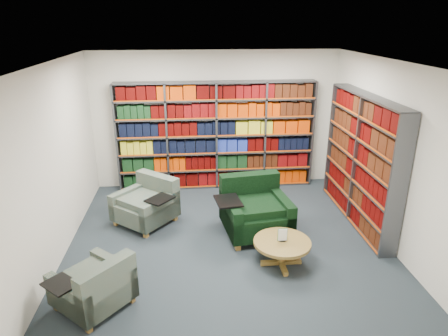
{
  "coord_description": "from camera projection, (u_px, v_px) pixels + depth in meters",
  "views": [
    {
      "loc": [
        -0.57,
        -5.54,
        3.36
      ],
      "look_at": [
        0.0,
        0.6,
        1.05
      ],
      "focal_mm": 32.0,
      "sensor_mm": 36.0,
      "label": 1
    }
  ],
  "objects": [
    {
      "name": "coffee_table",
      "position": [
        282.0,
        246.0,
        5.71
      ],
      "size": [
        0.82,
        0.82,
        0.58
      ],
      "color": "olive",
      "rests_on": "ground"
    },
    {
      "name": "bookshelf_back",
      "position": [
        216.0,
        136.0,
        8.19
      ],
      "size": [
        4.0,
        0.28,
        2.2
      ],
      "color": "#47494F",
      "rests_on": "ground"
    },
    {
      "name": "bookshelf_right",
      "position": [
        361.0,
        161.0,
        6.77
      ],
      "size": [
        0.28,
        2.5,
        2.2
      ],
      "color": "#47494F",
      "rests_on": "ground"
    },
    {
      "name": "chair_green_right",
      "position": [
        254.0,
        211.0,
        6.62
      ],
      "size": [
        1.27,
        1.14,
        0.92
      ],
      "color": "black",
      "rests_on": "ground"
    },
    {
      "name": "chair_teal_left",
      "position": [
        149.0,
        204.0,
        6.97
      ],
      "size": [
        1.23,
        1.23,
        0.79
      ],
      "color": "#0C323C",
      "rests_on": "ground"
    },
    {
      "name": "room_shell",
      "position": [
        228.0,
        160.0,
        5.9
      ],
      "size": [
        5.02,
        5.02,
        2.82
      ],
      "color": "#1C252D",
      "rests_on": "ground"
    },
    {
      "name": "chair_teal_front",
      "position": [
        96.0,
        288.0,
        4.85
      ],
      "size": [
        1.1,
        1.1,
        0.71
      ],
      "color": "#0C323C",
      "rests_on": "ground"
    }
  ]
}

